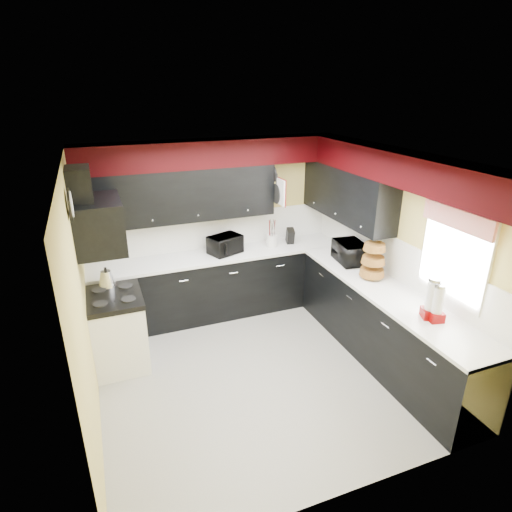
% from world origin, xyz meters
% --- Properties ---
extents(ground, '(3.60, 3.60, 0.00)m').
position_xyz_m(ground, '(0.00, 0.00, 0.00)').
color(ground, gray).
rests_on(ground, ground).
extents(wall_back, '(3.60, 0.06, 2.50)m').
position_xyz_m(wall_back, '(0.00, 1.80, 1.25)').
color(wall_back, '#E0C666').
rests_on(wall_back, ground).
extents(wall_right, '(0.06, 3.60, 2.50)m').
position_xyz_m(wall_right, '(1.80, 0.00, 1.25)').
color(wall_right, '#E0C666').
rests_on(wall_right, ground).
extents(wall_left, '(0.06, 3.60, 2.50)m').
position_xyz_m(wall_left, '(-1.80, 0.00, 1.25)').
color(wall_left, '#E0C666').
rests_on(wall_left, ground).
extents(ceiling, '(3.60, 3.60, 0.06)m').
position_xyz_m(ceiling, '(0.00, 0.00, 2.50)').
color(ceiling, white).
rests_on(ceiling, wall_back).
extents(cab_back, '(3.60, 0.60, 0.90)m').
position_xyz_m(cab_back, '(0.00, 1.50, 0.45)').
color(cab_back, black).
rests_on(cab_back, ground).
extents(cab_right, '(0.60, 3.00, 0.90)m').
position_xyz_m(cab_right, '(1.50, -0.30, 0.45)').
color(cab_right, black).
rests_on(cab_right, ground).
extents(counter_back, '(3.62, 0.64, 0.04)m').
position_xyz_m(counter_back, '(0.00, 1.50, 0.92)').
color(counter_back, white).
rests_on(counter_back, cab_back).
extents(counter_right, '(0.64, 3.02, 0.04)m').
position_xyz_m(counter_right, '(1.50, -0.30, 0.92)').
color(counter_right, white).
rests_on(counter_right, cab_right).
extents(splash_back, '(3.60, 0.02, 0.50)m').
position_xyz_m(splash_back, '(0.00, 1.79, 1.19)').
color(splash_back, white).
rests_on(splash_back, counter_back).
extents(splash_right, '(0.02, 3.60, 0.50)m').
position_xyz_m(splash_right, '(1.79, 0.00, 1.19)').
color(splash_right, white).
rests_on(splash_right, counter_right).
extents(upper_back, '(2.60, 0.35, 0.70)m').
position_xyz_m(upper_back, '(-0.50, 1.62, 1.80)').
color(upper_back, black).
rests_on(upper_back, wall_back).
extents(upper_right, '(0.35, 1.80, 0.70)m').
position_xyz_m(upper_right, '(1.62, 0.90, 1.80)').
color(upper_right, black).
rests_on(upper_right, wall_right).
extents(soffit_back, '(3.60, 0.36, 0.35)m').
position_xyz_m(soffit_back, '(0.00, 1.62, 2.33)').
color(soffit_back, black).
rests_on(soffit_back, wall_back).
extents(soffit_right, '(0.36, 3.24, 0.35)m').
position_xyz_m(soffit_right, '(1.62, -0.18, 2.33)').
color(soffit_right, black).
rests_on(soffit_right, wall_right).
extents(stove, '(0.60, 0.75, 0.86)m').
position_xyz_m(stove, '(-1.50, 0.75, 0.43)').
color(stove, white).
rests_on(stove, ground).
extents(cooktop, '(0.62, 0.77, 0.06)m').
position_xyz_m(cooktop, '(-1.50, 0.75, 0.89)').
color(cooktop, black).
rests_on(cooktop, stove).
extents(hood, '(0.50, 0.78, 0.55)m').
position_xyz_m(hood, '(-1.55, 0.75, 1.78)').
color(hood, black).
rests_on(hood, wall_left).
extents(hood_duct, '(0.24, 0.40, 0.40)m').
position_xyz_m(hood_duct, '(-1.68, 0.75, 2.20)').
color(hood_duct, black).
rests_on(hood_duct, wall_left).
extents(window, '(0.03, 0.86, 0.96)m').
position_xyz_m(window, '(1.79, -0.90, 1.55)').
color(window, white).
rests_on(window, wall_right).
extents(valance, '(0.04, 0.88, 0.20)m').
position_xyz_m(valance, '(1.73, -0.90, 1.95)').
color(valance, red).
rests_on(valance, wall_right).
extents(pan_top, '(0.03, 0.22, 0.40)m').
position_xyz_m(pan_top, '(0.82, 1.55, 2.00)').
color(pan_top, black).
rests_on(pan_top, upper_back).
extents(pan_mid, '(0.03, 0.28, 0.46)m').
position_xyz_m(pan_mid, '(0.82, 1.42, 1.75)').
color(pan_mid, black).
rests_on(pan_mid, upper_back).
extents(pan_low, '(0.03, 0.24, 0.42)m').
position_xyz_m(pan_low, '(0.82, 1.68, 1.72)').
color(pan_low, black).
rests_on(pan_low, upper_back).
extents(cut_board, '(0.03, 0.26, 0.35)m').
position_xyz_m(cut_board, '(0.83, 1.30, 1.80)').
color(cut_board, white).
rests_on(cut_board, upper_back).
extents(baskets, '(0.27, 0.27, 0.50)m').
position_xyz_m(baskets, '(1.52, 0.05, 1.18)').
color(baskets, brown).
rests_on(baskets, upper_right).
extents(clock, '(0.03, 0.30, 0.30)m').
position_xyz_m(clock, '(-1.77, 0.25, 2.15)').
color(clock, black).
rests_on(clock, wall_left).
extents(deco_plate, '(0.03, 0.24, 0.24)m').
position_xyz_m(deco_plate, '(1.77, -0.35, 2.25)').
color(deco_plate, white).
rests_on(deco_plate, wall_right).
extents(toaster_oven, '(0.54, 0.50, 0.26)m').
position_xyz_m(toaster_oven, '(0.08, 1.49, 1.07)').
color(toaster_oven, black).
rests_on(toaster_oven, counter_back).
extents(microwave, '(0.40, 0.54, 0.28)m').
position_xyz_m(microwave, '(1.54, 0.58, 1.08)').
color(microwave, black).
rests_on(microwave, counter_right).
extents(utensil_crock, '(0.17, 0.17, 0.17)m').
position_xyz_m(utensil_crock, '(0.80, 1.51, 1.03)').
color(utensil_crock, silver).
rests_on(utensil_crock, counter_back).
extents(knife_block, '(0.14, 0.17, 0.23)m').
position_xyz_m(knife_block, '(1.10, 1.51, 1.06)').
color(knife_block, black).
rests_on(knife_block, counter_back).
extents(kettle, '(0.26, 0.26, 0.19)m').
position_xyz_m(kettle, '(-1.55, 1.04, 1.02)').
color(kettle, silver).
rests_on(kettle, cooktop).
extents(dispenser_a, '(0.21, 0.21, 0.43)m').
position_xyz_m(dispenser_a, '(1.50, -0.98, 1.16)').
color(dispenser_a, '#6A0E02').
rests_on(dispenser_a, counter_right).
extents(dispenser_b, '(0.17, 0.17, 0.38)m').
position_xyz_m(dispenser_b, '(1.51, -1.05, 1.13)').
color(dispenser_b, '#570C04').
rests_on(dispenser_b, counter_right).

